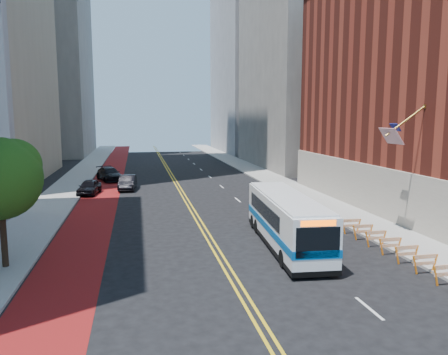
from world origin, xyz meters
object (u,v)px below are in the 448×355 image
(transit_bus, at_px, (286,220))
(car_b, at_px, (128,183))
(car_a, at_px, (89,187))
(car_c, at_px, (110,174))
(street_tree, at_px, (1,175))

(transit_bus, relative_size, car_b, 2.46)
(car_a, bearing_deg, car_c, 89.67)
(car_b, bearing_deg, car_a, -145.38)
(street_tree, relative_size, car_c, 1.21)
(car_a, xyz_separation_m, car_c, (1.46, 9.43, 0.05))
(car_b, bearing_deg, transit_bus, -62.13)
(car_a, xyz_separation_m, car_b, (3.75, 2.17, 0.03))
(street_tree, xyz_separation_m, transit_bus, (15.56, 1.03, -3.27))
(car_a, height_order, car_c, car_c)
(car_b, bearing_deg, street_tree, -98.80)
(street_tree, distance_m, transit_bus, 15.94)
(transit_bus, xyz_separation_m, car_c, (-12.16, 30.18, -0.84))
(transit_bus, xyz_separation_m, car_b, (-9.87, 22.92, -0.87))
(transit_bus, distance_m, car_c, 32.55)
(street_tree, distance_m, car_c, 31.66)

